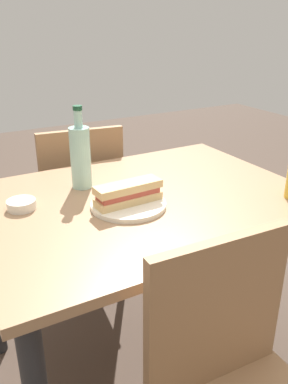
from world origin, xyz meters
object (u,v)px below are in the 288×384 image
(plate_near, at_px, (128,205))
(water_bottle, at_px, (80,156))
(dining_table, at_px, (144,227))
(chair_far, at_px, (79,199))
(knife_near, at_px, (117,196))
(olive_bowl, at_px, (21,205))
(baguette_sandwich_near, at_px, (128,193))

(plate_near, relative_size, water_bottle, 0.83)
(dining_table, relative_size, plate_near, 4.59)
(chair_far, xyz_separation_m, knife_near, (-0.08, -0.60, 0.27))
(plate_near, xyz_separation_m, knife_near, (-0.01, 0.06, 0.01))
(olive_bowl, bearing_deg, dining_table, -16.40)
(knife_near, bearing_deg, chair_far, 82.18)
(water_bottle, bearing_deg, olive_bowl, -161.60)
(baguette_sandwich_near, bearing_deg, plate_near, 180.00)
(dining_table, relative_size, olive_bowl, 12.20)
(plate_near, height_order, olive_bowl, olive_bowl)
(water_bottle, height_order, olive_bowl, water_bottle)
(plate_near, relative_size, knife_near, 1.37)
(dining_table, xyz_separation_m, baguette_sandwich_near, (-0.08, -0.04, 0.16))
(dining_table, height_order, baguette_sandwich_near, baguette_sandwich_near)
(olive_bowl, bearing_deg, chair_far, 53.49)
(water_bottle, distance_m, olive_bowl, 0.27)
(chair_far, bearing_deg, olive_bowl, -126.51)
(baguette_sandwich_near, bearing_deg, olive_bowl, 153.23)
(dining_table, xyz_separation_m, plate_near, (-0.08, -0.04, 0.12))
(plate_near, distance_m, olive_bowl, 0.34)
(knife_near, xyz_separation_m, water_bottle, (-0.05, 0.18, 0.10))
(baguette_sandwich_near, height_order, water_bottle, water_bottle)
(baguette_sandwich_near, relative_size, olive_bowl, 2.42)
(chair_far, distance_m, knife_near, 0.66)
(dining_table, distance_m, chair_far, 0.63)
(baguette_sandwich_near, distance_m, water_bottle, 0.25)
(dining_table, relative_size, water_bottle, 3.83)
(chair_far, relative_size, baguette_sandwich_near, 3.88)
(water_bottle, bearing_deg, dining_table, -52.48)
(plate_near, height_order, baguette_sandwich_near, baguette_sandwich_near)
(dining_table, height_order, chair_far, chair_far)
(baguette_sandwich_near, bearing_deg, dining_table, 26.65)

